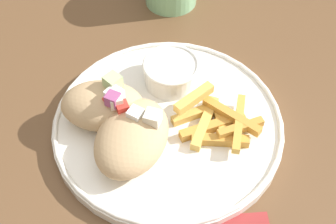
{
  "coord_description": "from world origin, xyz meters",
  "views": [
    {
      "loc": [
        -0.17,
        -0.32,
        1.21
      ],
      "look_at": [
        -0.04,
        0.01,
        0.77
      ],
      "focal_mm": 50.0,
      "sensor_mm": 36.0,
      "label": 1
    }
  ],
  "objects_px": {
    "fries_pile": "(216,121)",
    "plate": "(168,124)",
    "pita_sandwich_near": "(132,137)",
    "pita_sandwich_far": "(103,105)",
    "sauce_ramekin": "(171,71)"
  },
  "relations": [
    {
      "from": "pita_sandwich_near",
      "to": "fries_pile",
      "type": "height_order",
      "value": "pita_sandwich_near"
    },
    {
      "from": "pita_sandwich_near",
      "to": "fries_pile",
      "type": "relative_size",
      "value": 1.4
    },
    {
      "from": "pita_sandwich_far",
      "to": "sauce_ramekin",
      "type": "relative_size",
      "value": 1.64
    },
    {
      "from": "pita_sandwich_near",
      "to": "fries_pile",
      "type": "bearing_deg",
      "value": -51.84
    },
    {
      "from": "fries_pile",
      "to": "pita_sandwich_near",
      "type": "bearing_deg",
      "value": 176.63
    },
    {
      "from": "pita_sandwich_near",
      "to": "sauce_ramekin",
      "type": "height_order",
      "value": "pita_sandwich_near"
    },
    {
      "from": "pita_sandwich_near",
      "to": "fries_pile",
      "type": "distance_m",
      "value": 0.1
    },
    {
      "from": "pita_sandwich_near",
      "to": "pita_sandwich_far",
      "type": "distance_m",
      "value": 0.06
    },
    {
      "from": "plate",
      "to": "fries_pile",
      "type": "height_order",
      "value": "fries_pile"
    },
    {
      "from": "plate",
      "to": "pita_sandwich_far",
      "type": "relative_size",
      "value": 2.35
    },
    {
      "from": "sauce_ramekin",
      "to": "pita_sandwich_near",
      "type": "bearing_deg",
      "value": -134.14
    },
    {
      "from": "fries_pile",
      "to": "plate",
      "type": "bearing_deg",
      "value": 151.11
    },
    {
      "from": "fries_pile",
      "to": "sauce_ramekin",
      "type": "relative_size",
      "value": 1.33
    },
    {
      "from": "pita_sandwich_near",
      "to": "sauce_ramekin",
      "type": "distance_m",
      "value": 0.12
    },
    {
      "from": "pita_sandwich_far",
      "to": "sauce_ramekin",
      "type": "bearing_deg",
      "value": 41.84
    }
  ]
}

